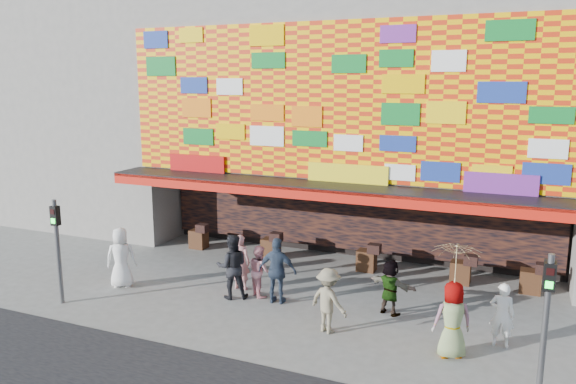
# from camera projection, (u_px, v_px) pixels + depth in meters

# --- Properties ---
(ground) EXTENTS (90.00, 90.00, 0.00)m
(ground) POSITION_uv_depth(u_px,v_px,m) (283.00, 318.00, 14.89)
(ground) COLOR slate
(ground) RESTS_ON ground
(shop_building) EXTENTS (15.20, 9.40, 10.00)m
(shop_building) POSITION_uv_depth(u_px,v_px,m) (370.00, 107.00, 21.23)
(shop_building) COLOR gray
(shop_building) RESTS_ON ground
(neighbor_left) EXTENTS (11.00, 8.00, 12.00)m
(neighbor_left) POSITION_uv_depth(u_px,v_px,m) (96.00, 85.00, 25.97)
(neighbor_left) COLOR gray
(neighbor_left) RESTS_ON ground
(signal_left) EXTENTS (0.22, 0.20, 3.00)m
(signal_left) POSITION_uv_depth(u_px,v_px,m) (57.00, 240.00, 15.58)
(signal_left) COLOR #59595B
(signal_left) RESTS_ON ground
(signal_right) EXTENTS (0.22, 0.20, 3.00)m
(signal_right) POSITION_uv_depth(u_px,v_px,m) (546.00, 311.00, 10.77)
(signal_right) COLOR #59595B
(signal_right) RESTS_ON ground
(ped_a) EXTENTS (1.08, 0.96, 1.85)m
(ped_a) POSITION_uv_depth(u_px,v_px,m) (121.00, 257.00, 17.03)
(ped_a) COLOR white
(ped_a) RESTS_ON ground
(ped_b) EXTENTS (0.66, 0.46, 1.71)m
(ped_b) POSITION_uv_depth(u_px,v_px,m) (240.00, 262.00, 16.84)
(ped_b) COLOR tan
(ped_b) RESTS_ON ground
(ped_c) EXTENTS (1.15, 1.07, 1.90)m
(ped_c) POSITION_uv_depth(u_px,v_px,m) (232.00, 266.00, 16.14)
(ped_c) COLOR black
(ped_c) RESTS_ON ground
(ped_d) EXTENTS (1.22, 0.96, 1.66)m
(ped_d) POSITION_uv_depth(u_px,v_px,m) (328.00, 300.00, 13.95)
(ped_d) COLOR #7E745B
(ped_d) RESTS_ON ground
(ped_e) EXTENTS (1.15, 0.56, 1.90)m
(ped_e) POSITION_uv_depth(u_px,v_px,m) (278.00, 271.00, 15.77)
(ped_e) COLOR #2F3D53
(ped_e) RESTS_ON ground
(ped_f) EXTENTS (1.48, 0.92, 1.52)m
(ped_f) POSITION_uv_depth(u_px,v_px,m) (390.00, 287.00, 15.05)
(ped_f) COLOR gray
(ped_f) RESTS_ON ground
(ped_g) EXTENTS (1.03, 0.88, 1.78)m
(ped_g) POSITION_uv_depth(u_px,v_px,m) (452.00, 320.00, 12.67)
(ped_g) COLOR gray
(ped_g) RESTS_ON ground
(ped_h) EXTENTS (0.59, 0.41, 1.57)m
(ped_h) POSITION_uv_depth(u_px,v_px,m) (502.00, 315.00, 13.22)
(ped_h) COLOR white
(ped_h) RESTS_ON ground
(ped_i) EXTENTS (0.93, 0.91, 1.51)m
(ped_i) POSITION_uv_depth(u_px,v_px,m) (259.00, 271.00, 16.37)
(ped_i) COLOR pink
(ped_i) RESTS_ON ground
(parasol) EXTENTS (1.16, 1.18, 1.93)m
(parasol) POSITION_uv_depth(u_px,v_px,m) (456.00, 265.00, 12.42)
(parasol) COLOR #F9DF9D
(parasol) RESTS_ON ground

